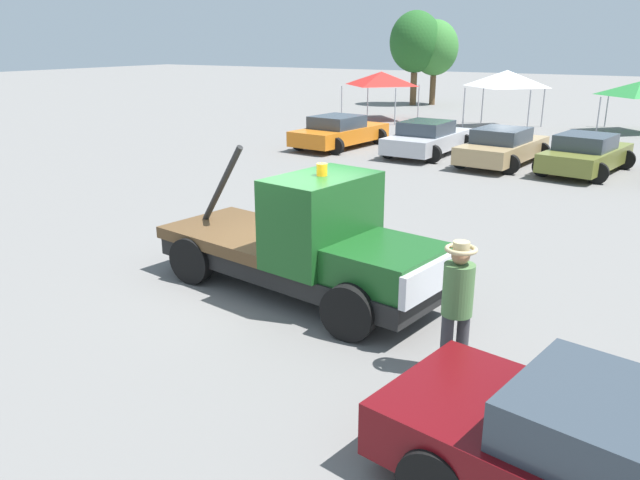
% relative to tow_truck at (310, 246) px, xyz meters
% --- Properties ---
extents(ground_plane, '(160.00, 160.00, 0.00)m').
position_rel_tow_truck_xyz_m(ground_plane, '(-0.34, 0.05, -0.94)').
color(ground_plane, slate).
extents(tow_truck, '(5.77, 2.72, 2.51)m').
position_rel_tow_truck_xyz_m(tow_truck, '(0.00, 0.00, 0.00)').
color(tow_truck, black).
rests_on(tow_truck, ground).
extents(person_near_truck, '(0.42, 0.42, 1.90)m').
position_rel_tow_truck_xyz_m(person_near_truck, '(3.09, -1.35, 0.18)').
color(person_near_truck, '#38383D').
rests_on(person_near_truck, ground).
extents(parked_car_orange, '(2.85, 4.94, 1.34)m').
position_rel_tow_truck_xyz_m(parked_car_orange, '(-7.34, 14.33, -0.29)').
color(parked_car_orange, orange).
rests_on(parked_car_orange, ground).
extents(parked_car_silver, '(2.63, 4.78, 1.34)m').
position_rel_tow_truck_xyz_m(parked_car_silver, '(-3.49, 14.51, -0.29)').
color(parked_car_silver, '#B7B7BC').
rests_on(parked_car_silver, ground).
extents(parked_car_tan, '(2.77, 4.84, 1.34)m').
position_rel_tow_truck_xyz_m(parked_car_tan, '(-0.41, 13.97, -0.29)').
color(parked_car_tan, tan).
rests_on(parked_car_tan, ground).
extents(parked_car_olive, '(2.90, 4.65, 1.34)m').
position_rel_tow_truck_xyz_m(parked_car_olive, '(2.43, 13.90, -0.29)').
color(parked_car_olive, olive).
rests_on(parked_car_olive, ground).
extents(canopy_tent_red, '(3.32, 3.32, 2.66)m').
position_rel_tow_truck_xyz_m(canopy_tent_red, '(-9.97, 23.89, 1.34)').
color(canopy_tent_red, '#9E9EA3').
rests_on(canopy_tent_red, ground).
extents(canopy_tent_white, '(3.25, 3.25, 2.90)m').
position_rel_tow_truck_xyz_m(canopy_tent_white, '(-3.00, 23.80, 1.55)').
color(canopy_tent_white, '#9E9EA3').
rests_on(canopy_tent_white, ground).
extents(canopy_tent_green, '(3.05, 3.05, 2.45)m').
position_rel_tow_truck_xyz_m(canopy_tent_green, '(2.95, 25.51, 1.17)').
color(canopy_tent_green, '#9E9EA3').
rests_on(canopy_tent_green, ground).
extents(tree_left, '(3.17, 3.17, 5.67)m').
position_rel_tow_truck_xyz_m(tree_left, '(-10.56, 33.53, 2.87)').
color(tree_left, brown).
rests_on(tree_left, ground).
extents(tree_center, '(3.50, 3.50, 6.25)m').
position_rel_tow_truck_xyz_m(tree_center, '(-11.63, 32.64, 3.25)').
color(tree_center, brown).
rests_on(tree_center, ground).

